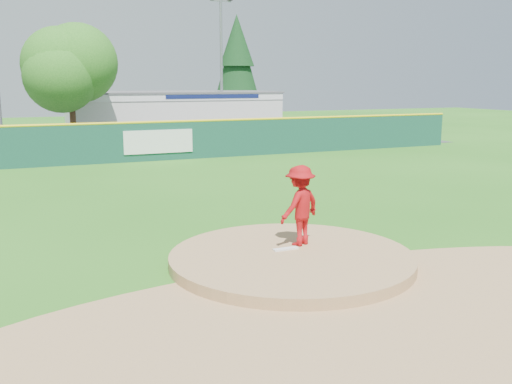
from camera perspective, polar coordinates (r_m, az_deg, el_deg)
name	(u,v)px	position (r m, az deg, el deg)	size (l,w,h in m)	color
ground	(291,264)	(12.99, 3.55, -7.19)	(120.00, 120.00, 0.00)	#286B19
pitchers_mound	(291,264)	(12.99, 3.55, -7.19)	(5.50, 5.50, 0.50)	#9E774C
pitching_rubber	(286,249)	(13.16, 2.97, -5.71)	(0.60, 0.15, 0.04)	white
infield_dirt_arc	(368,312)	(10.57, 11.12, -11.71)	(15.40, 15.40, 0.01)	#9E774C
parking_lot	(103,144)	(38.60, -15.03, 4.62)	(44.00, 16.00, 0.02)	#38383A
pitcher	(300,205)	(13.38, 4.41, -1.34)	(1.22, 0.70, 1.89)	#A10D11
van	(120,140)	(33.47, -13.47, 5.05)	(2.44, 5.30, 1.47)	silver
pool_building_grp	(172,113)	(44.58, -8.43, 7.81)	(15.20, 8.20, 3.31)	silver
fence_banners	(41,147)	(29.09, -20.67, 4.27)	(14.97, 0.04, 1.20)	#5A160C
outfield_fence	(130,141)	(29.66, -12.48, 5.01)	(40.00, 0.14, 2.07)	#144437
deciduous_tree	(70,73)	(36.16, -18.10, 11.27)	(5.60, 5.60, 7.36)	#382314
conifer_tree	(237,64)	(50.56, -1.92, 12.68)	(4.40, 4.40, 9.50)	#382314
light_pole_right	(221,61)	(42.60, -3.49, 12.99)	(1.75, 0.25, 10.00)	gray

